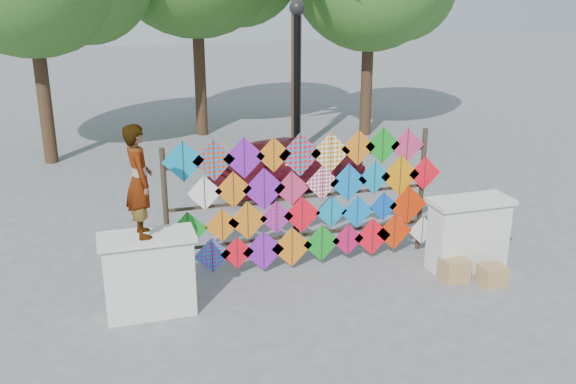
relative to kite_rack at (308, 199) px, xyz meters
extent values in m
plane|color=gray|center=(-0.10, -0.72, -1.23)|extent=(80.00, 80.00, 0.00)
cube|color=silver|center=(-2.80, -0.92, -0.63)|extent=(1.30, 0.55, 1.20)
cube|color=silver|center=(-2.80, -0.92, 0.01)|extent=(1.40, 0.65, 0.08)
cube|color=silver|center=(2.60, -0.92, -0.63)|extent=(1.30, 0.55, 1.20)
cube|color=silver|center=(2.60, -0.92, 0.01)|extent=(1.40, 0.65, 0.08)
cylinder|color=#31251B|center=(-2.40, 0.08, -0.08)|extent=(0.09, 0.09, 2.30)
cylinder|color=#31251B|center=(2.20, 0.08, -0.08)|extent=(0.09, 0.09, 2.30)
cube|color=#31251B|center=(-0.10, 0.08, -0.68)|extent=(4.60, 0.04, 0.04)
cube|color=#31251B|center=(-0.10, 0.08, 0.02)|extent=(4.60, 0.04, 0.04)
cube|color=#31251B|center=(-0.10, 0.08, 0.72)|extent=(4.60, 0.04, 0.04)
cube|color=#0B88BA|center=(-2.08, 0.02, 0.84)|extent=(0.68, 0.01, 0.68)
cube|color=#31251B|center=(-2.08, 0.00, 0.84)|extent=(0.01, 0.01, 0.67)
cube|color=red|center=(-1.59, 0.02, 0.82)|extent=(0.70, 0.01, 0.70)
cube|color=#31251B|center=(-1.59, 0.00, 0.82)|extent=(0.01, 0.01, 0.69)
cube|color=purple|center=(-1.09, 0.02, 0.82)|extent=(0.70, 0.01, 0.70)
cube|color=#31251B|center=(-1.09, 0.00, 0.82)|extent=(0.01, 0.01, 0.69)
cube|color=orange|center=(-0.60, 0.02, 0.83)|extent=(0.60, 0.01, 0.60)
cube|color=#31251B|center=(-0.60, 0.00, 0.83)|extent=(0.01, 0.01, 0.59)
cube|color=#FF0B1E|center=(-0.14, 0.02, 0.79)|extent=(0.75, 0.01, 0.75)
cube|color=#31251B|center=(-0.14, 0.00, 0.79)|extent=(0.01, 0.01, 0.74)
cube|color=white|center=(0.40, 0.02, 0.78)|extent=(0.72, 0.01, 0.72)
cube|color=#31251B|center=(0.40, 0.00, 0.78)|extent=(0.01, 0.01, 0.70)
cube|color=orange|center=(0.91, 0.02, 0.83)|extent=(0.63, 0.01, 0.63)
cube|color=#31251B|center=(0.91, 0.00, 0.83)|extent=(0.01, 0.01, 0.62)
cube|color=#11911F|center=(1.36, 0.02, 0.84)|extent=(0.66, 0.01, 0.66)
cube|color=#31251B|center=(1.36, 0.00, 0.84)|extent=(0.01, 0.01, 0.65)
cube|color=#CA2C5C|center=(1.83, 0.02, 0.80)|extent=(0.64, 0.01, 0.64)
cube|color=#31251B|center=(1.83, 0.00, 0.80)|extent=(0.01, 0.01, 0.63)
cube|color=white|center=(-1.77, -0.02, 0.29)|extent=(0.59, 0.01, 0.59)
cube|color=#31251B|center=(-1.77, -0.04, 0.29)|extent=(0.01, 0.01, 0.58)
cube|color=orange|center=(-1.30, -0.02, 0.30)|extent=(0.63, 0.01, 0.63)
cube|color=#31251B|center=(-1.30, -0.04, 0.30)|extent=(0.01, 0.01, 0.61)
cube|color=purple|center=(-0.78, -0.02, 0.27)|extent=(0.74, 0.01, 0.74)
cube|color=#31251B|center=(-0.78, -0.04, 0.27)|extent=(0.01, 0.01, 0.73)
cube|color=#CA2C5C|center=(-0.30, -0.02, 0.23)|extent=(0.62, 0.01, 0.62)
cube|color=#31251B|center=(-0.30, -0.04, 0.23)|extent=(0.01, 0.01, 0.61)
cube|color=white|center=(0.25, -0.02, 0.28)|extent=(0.61, 0.01, 0.61)
cube|color=#31251B|center=(0.25, -0.04, 0.28)|extent=(0.01, 0.01, 0.60)
cube|color=#0975CE|center=(0.73, -0.02, 0.24)|extent=(0.69, 0.01, 0.69)
cube|color=#31251B|center=(0.73, -0.04, 0.24)|extent=(0.01, 0.01, 0.68)
cube|color=#0B88BA|center=(1.22, -0.02, 0.28)|extent=(0.61, 0.01, 0.61)
cube|color=#31251B|center=(1.22, -0.04, 0.28)|extent=(0.01, 0.01, 0.60)
cube|color=orange|center=(1.71, -0.02, 0.28)|extent=(0.75, 0.01, 0.75)
cube|color=#31251B|center=(1.71, -0.04, 0.28)|extent=(0.01, 0.01, 0.73)
cube|color=#FF0B1E|center=(2.19, -0.02, 0.27)|extent=(0.63, 0.01, 0.63)
cube|color=#31251B|center=(2.19, -0.04, 0.27)|extent=(0.01, 0.01, 0.61)
cube|color=#11911F|center=(-2.07, -0.06, -0.30)|extent=(0.64, 0.01, 0.64)
cube|color=#31251B|center=(-2.07, -0.08, -0.30)|extent=(0.01, 0.01, 0.63)
cube|color=orange|center=(-1.51, -0.06, -0.28)|extent=(0.59, 0.01, 0.59)
cube|color=#31251B|center=(-1.51, -0.08, -0.28)|extent=(0.01, 0.01, 0.57)
cube|color=orange|center=(-1.08, -0.06, -0.25)|extent=(0.68, 0.01, 0.68)
cube|color=#31251B|center=(-1.08, -0.08, -0.25)|extent=(0.01, 0.01, 0.67)
cube|color=#CA2C5C|center=(-0.58, -0.06, -0.25)|extent=(0.60, 0.01, 0.60)
cube|color=#31251B|center=(-0.58, -0.08, -0.25)|extent=(0.01, 0.01, 0.58)
cube|color=#FF0B1E|center=(-0.12, -0.06, -0.24)|extent=(0.66, 0.01, 0.66)
cube|color=#31251B|center=(-0.12, -0.08, -0.24)|extent=(0.01, 0.01, 0.65)
cube|color=#0B88BA|center=(0.41, -0.06, -0.26)|extent=(0.58, 0.01, 0.58)
cube|color=#31251B|center=(0.41, -0.08, -0.26)|extent=(0.01, 0.01, 0.57)
cube|color=#0975CE|center=(0.89, -0.06, -0.31)|extent=(0.60, 0.01, 0.60)
cube|color=#31251B|center=(0.89, -0.08, -0.31)|extent=(0.01, 0.01, 0.59)
cube|color=blue|center=(1.39, -0.06, -0.26)|extent=(0.53, 0.01, 0.53)
cube|color=#31251B|center=(1.39, -0.08, -0.26)|extent=(0.01, 0.01, 0.52)
cube|color=red|center=(1.88, -0.06, -0.28)|extent=(0.74, 0.01, 0.74)
cube|color=#31251B|center=(1.88, -0.08, -0.28)|extent=(0.01, 0.01, 0.73)
cube|color=#0B88BA|center=(-1.70, -0.10, -0.78)|extent=(0.63, 0.01, 0.63)
cube|color=#31251B|center=(-1.70, -0.12, -0.78)|extent=(0.01, 0.01, 0.61)
cube|color=#FF0B1E|center=(-1.28, -0.10, -0.79)|extent=(0.58, 0.01, 0.58)
cube|color=#31251B|center=(-1.28, -0.12, -0.79)|extent=(0.01, 0.01, 0.57)
cube|color=purple|center=(-0.82, -0.10, -0.81)|extent=(0.73, 0.01, 0.73)
cube|color=#31251B|center=(-0.82, -0.12, -0.81)|extent=(0.01, 0.01, 0.72)
cube|color=orange|center=(-0.32, -0.10, -0.81)|extent=(0.74, 0.01, 0.74)
cube|color=#31251B|center=(-0.32, -0.12, -0.81)|extent=(0.01, 0.01, 0.72)
cube|color=#11911F|center=(0.23, -0.10, -0.80)|extent=(0.68, 0.01, 0.68)
cube|color=#31251B|center=(0.23, -0.12, -0.80)|extent=(0.01, 0.01, 0.67)
cube|color=#C0124A|center=(0.72, -0.10, -0.80)|extent=(0.59, 0.01, 0.59)
cube|color=#31251B|center=(0.72, -0.12, -0.80)|extent=(0.01, 0.01, 0.58)
cube|color=#FF0B1E|center=(1.19, -0.10, -0.80)|extent=(0.71, 0.01, 0.71)
cube|color=#31251B|center=(1.19, -0.12, -0.80)|extent=(0.01, 0.01, 0.69)
cube|color=red|center=(1.62, -0.10, -0.75)|extent=(0.69, 0.01, 0.69)
cube|color=#31251B|center=(1.62, -0.12, -0.75)|extent=(0.01, 0.01, 0.68)
cube|color=white|center=(2.18, -0.10, -0.79)|extent=(0.55, 0.01, 0.55)
cube|color=#31251B|center=(2.18, -0.12, -0.79)|extent=(0.01, 0.01, 0.54)
cylinder|color=#42321C|center=(-4.60, 8.28, 0.69)|extent=(0.36, 0.36, 3.85)
cylinder|color=#42321C|center=(-0.10, 10.28, 0.83)|extent=(0.36, 0.36, 4.12)
cylinder|color=#42321C|center=(4.90, 8.78, 0.55)|extent=(0.36, 0.36, 3.58)
cylinder|color=#42321C|center=(2.10, 7.28, 1.52)|extent=(0.28, 0.28, 5.50)
imported|color=#99999E|center=(-2.84, -0.92, 0.87)|extent=(0.45, 0.64, 1.65)
imported|color=maroon|center=(0.97, 4.18, -0.58)|extent=(4.08, 2.52, 1.30)
cylinder|color=black|center=(0.20, 1.28, 0.87)|extent=(0.12, 0.12, 4.20)
sphere|color=black|center=(0.20, 1.28, 3.09)|extent=(0.28, 0.28, 0.28)
cube|color=tan|center=(2.16, -1.28, -1.04)|extent=(0.43, 0.38, 0.38)
cube|color=tan|center=(2.67, -1.62, -1.06)|extent=(0.40, 0.37, 0.34)
camera|label=1|loc=(-3.34, -9.77, 3.63)|focal=40.00mm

